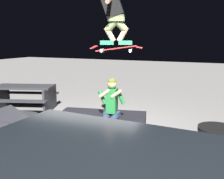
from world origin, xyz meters
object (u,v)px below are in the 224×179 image
skater_airborne (113,12)px  picnic_table_back (24,94)px  skateboard (116,49)px  person_sitting_on_ledge (111,107)px  ledge_box_main (103,122)px  kicker_ramp (12,121)px  trash_bin (216,156)px

skater_airborne → picnic_table_back: (3.32, -1.02, -2.09)m
skateboard → skater_airborne: bearing=15.0°
person_sitting_on_ledge → picnic_table_back: bearing=-17.0°
picnic_table_back → skateboard: bearing=163.3°
ledge_box_main → skater_airborne: skater_airborne is taller
ledge_box_main → picnic_table_back: size_ratio=0.94×
ledge_box_main → skateboard: (-0.47, 0.32, 1.68)m
ledge_box_main → kicker_ramp: size_ratio=1.91×
trash_bin → skateboard: bearing=-24.9°
skateboard → picnic_table_back: 3.79m
ledge_box_main → skateboard: skateboard is taller
skateboard → skater_airborne: size_ratio=0.93×
skateboard → kicker_ramp: (2.81, 0.09, -1.83)m
ledge_box_main → kicker_ramp: ledge_box_main is taller
person_sitting_on_ledge → skateboard: (-0.12, 0.02, 1.19)m
skater_airborne → picnic_table_back: bearing=-17.1°
kicker_ramp → trash_bin: trash_bin is taller
ledge_box_main → trash_bin: size_ratio=2.25×
ledge_box_main → skateboard: bearing=145.2°
ledge_box_main → skateboard: 1.77m
person_sitting_on_ledge → skater_airborne: 1.88m
ledge_box_main → picnic_table_back: (2.91, -0.69, 0.27)m
skater_airborne → kicker_ramp: skater_airborne is taller
person_sitting_on_ledge → picnic_table_back: person_sitting_on_ledge is taller
trash_bin → ledge_box_main: bearing=-26.9°
skater_airborne → kicker_ramp: 3.73m
picnic_table_back → trash_bin: trash_bin is taller
skater_airborne → picnic_table_back: 4.06m
skateboard → picnic_table_back: (3.38, -1.01, -1.41)m
skateboard → skater_airborne: 0.69m
picnic_table_back → ledge_box_main: bearing=166.7°
ledge_box_main → kicker_ramp: 2.38m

